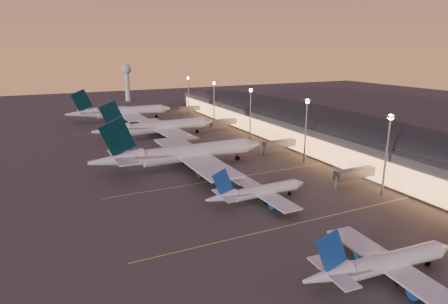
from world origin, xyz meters
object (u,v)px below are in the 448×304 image
at_px(airliner_wide_near, 183,154).
at_px(radar_tower, 127,76).
at_px(baggage_tug_b, 426,249).
at_px(airliner_narrow_north, 258,192).
at_px(airliner_wide_mid, 157,127).
at_px(airliner_narrow_south, 383,264).
at_px(airliner_wide_far, 121,112).

distance_m(airliner_wide_near, radar_tower, 208.25).
xyz_separation_m(airliner_wide_near, baggage_tug_b, (29.12, -82.83, -5.18)).
bearing_deg(airliner_narrow_north, airliner_wide_mid, 90.68).
distance_m(airliner_narrow_north, baggage_tug_b, 46.18).
xyz_separation_m(airliner_narrow_south, radar_tower, (10.09, 292.59, 18.46)).
distance_m(airliner_wide_far, radar_tower, 98.63).
relative_size(radar_tower, baggage_tug_b, 7.88).
distance_m(airliner_narrow_south, airliner_wide_mid, 141.53).
xyz_separation_m(airliner_wide_mid, baggage_tug_b, (23.48, -138.14, -4.89)).
distance_m(airliner_wide_mid, radar_tower, 152.92).
height_order(airliner_wide_mid, baggage_tug_b, airliner_wide_mid).
bearing_deg(baggage_tug_b, airliner_narrow_south, 160.98).
distance_m(airliner_narrow_north, radar_tower, 248.77).
relative_size(airliner_narrow_north, airliner_wide_near, 0.49).
relative_size(airliner_wide_near, radar_tower, 2.13).
distance_m(airliner_narrow_north, airliner_wide_far, 153.85).
bearing_deg(airliner_wide_mid, airliner_wide_near, -99.83).
relative_size(airliner_narrow_north, airliner_wide_far, 0.51).
bearing_deg(airliner_wide_mid, radar_tower, 79.97).
relative_size(airliner_narrow_north, airliner_wide_mid, 0.52).
bearing_deg(baggage_tug_b, airliner_wide_mid, 70.19).
xyz_separation_m(airliner_narrow_north, radar_tower, (12.36, 247.75, 18.71)).
relative_size(airliner_narrow_south, airliner_narrow_north, 1.08).
xyz_separation_m(airliner_narrow_north, airliner_wide_far, (-11.34, 153.42, 2.35)).
bearing_deg(airliner_narrow_north, airliner_narrow_south, -88.53).
xyz_separation_m(airliner_narrow_south, airliner_narrow_north, (-2.27, 44.83, -0.24)).
xyz_separation_m(airliner_narrow_north, baggage_tug_b, (19.93, -41.58, -2.64)).
bearing_deg(airliner_narrow_south, radar_tower, 92.08).
bearing_deg(airliner_wide_near, airliner_wide_far, 90.15).
distance_m(airliner_narrow_south, airliner_wide_far, 198.73).
bearing_deg(airliner_wide_mid, baggage_tug_b, -84.37).
height_order(airliner_narrow_south, airliner_narrow_north, airliner_narrow_south).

